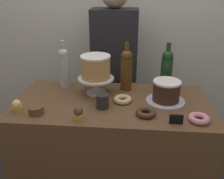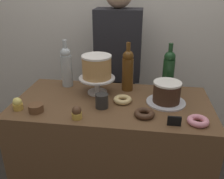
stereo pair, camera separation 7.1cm
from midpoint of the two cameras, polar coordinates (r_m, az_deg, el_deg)
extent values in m
cube|color=silver|center=(2.24, 4.22, 16.52)|extent=(6.00, 0.05, 2.60)
cube|color=brown|center=(1.76, 1.21, -16.10)|extent=(1.20, 0.60, 0.91)
cylinder|color=silver|center=(1.62, -2.17, -0.61)|extent=(0.13, 0.13, 0.01)
cylinder|color=silver|center=(1.60, -2.20, 1.03)|extent=(0.04, 0.04, 0.09)
cylinder|color=silver|center=(1.58, -2.23, 2.67)|extent=(0.23, 0.23, 0.01)
cylinder|color=tan|center=(1.56, -2.27, 5.15)|extent=(0.19, 0.19, 0.13)
cylinder|color=white|center=(1.53, -2.31, 7.73)|extent=(0.19, 0.19, 0.01)
cylinder|color=silver|center=(1.53, 13.74, -2.88)|extent=(0.24, 0.24, 0.01)
cylinder|color=#3D2619|center=(1.51, 13.97, -0.76)|extent=(0.16, 0.16, 0.11)
cylinder|color=white|center=(1.48, 14.21, 1.46)|extent=(0.17, 0.17, 0.01)
cylinder|color=#193D1E|center=(1.66, 14.14, 3.18)|extent=(0.08, 0.08, 0.22)
sphere|color=#193D1E|center=(1.62, 14.59, 7.38)|extent=(0.07, 0.07, 0.07)
cylinder|color=#193D1E|center=(1.61, 14.77, 9.11)|extent=(0.03, 0.03, 0.08)
cylinder|color=#B2BCC1|center=(1.72, -9.34, 4.32)|extent=(0.08, 0.08, 0.22)
sphere|color=#B2BCC1|center=(1.68, -9.63, 8.39)|extent=(0.07, 0.07, 0.07)
cylinder|color=#B2BCC1|center=(1.67, -9.75, 10.07)|extent=(0.03, 0.03, 0.08)
cylinder|color=#5B3814|center=(1.64, 4.91, 3.51)|extent=(0.08, 0.08, 0.22)
sphere|color=#5B3814|center=(1.60, 5.07, 7.79)|extent=(0.07, 0.07, 0.07)
cylinder|color=#5B3814|center=(1.58, 5.14, 9.55)|extent=(0.03, 0.03, 0.08)
cylinder|color=gold|center=(1.33, -6.66, -6.07)|extent=(0.06, 0.06, 0.03)
sphere|color=brown|center=(1.32, -6.73, -4.88)|extent=(0.05, 0.05, 0.05)
cylinder|color=gold|center=(1.50, -19.79, -3.82)|extent=(0.06, 0.06, 0.03)
sphere|color=#EFDB6B|center=(1.48, -19.96, -2.75)|extent=(0.05, 0.05, 0.05)
torus|color=#472D1E|center=(1.36, 9.06, -5.56)|extent=(0.11, 0.11, 0.03)
torus|color=#E0C17F|center=(1.50, 3.84, -2.42)|extent=(0.11, 0.11, 0.03)
torus|color=pink|center=(1.36, 20.86, -6.88)|extent=(0.11, 0.11, 0.03)
cylinder|color=brown|center=(1.45, -15.88, -4.78)|extent=(0.08, 0.08, 0.01)
cylinder|color=brown|center=(1.44, -15.93, -4.40)|extent=(0.08, 0.08, 0.01)
cylinder|color=brown|center=(1.44, -15.98, -4.01)|extent=(0.08, 0.08, 0.01)
cylinder|color=brown|center=(1.43, -16.03, -3.62)|extent=(0.08, 0.08, 0.01)
cube|color=black|center=(1.30, 15.86, -7.11)|extent=(0.07, 0.01, 0.05)
cylinder|color=#282828|center=(1.42, -0.95, -2.67)|extent=(0.08, 0.08, 0.08)
cube|color=black|center=(2.24, 2.22, -7.35)|extent=(0.28, 0.18, 0.85)
cube|color=#232328|center=(1.97, 2.55, 10.35)|extent=(0.36, 0.22, 0.55)
camera|label=1|loc=(0.04, -88.62, 0.61)|focal=39.20mm
camera|label=2|loc=(0.04, 91.38, -0.61)|focal=39.20mm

